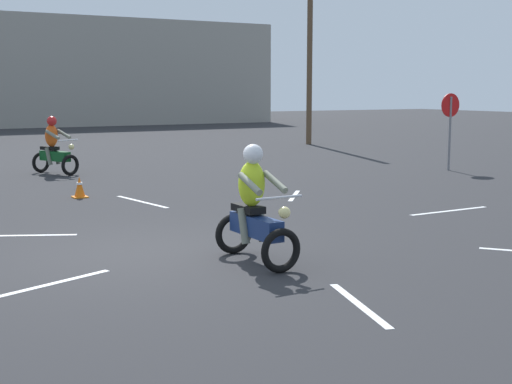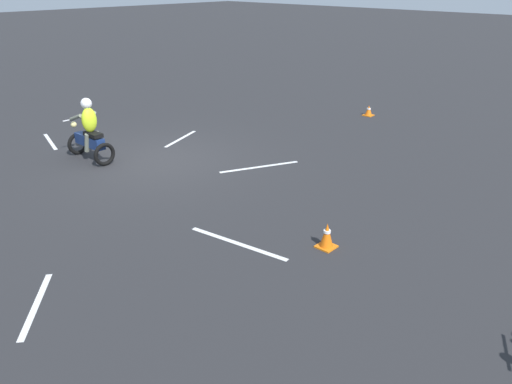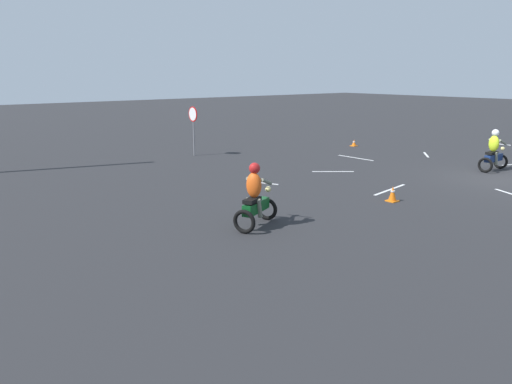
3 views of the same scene
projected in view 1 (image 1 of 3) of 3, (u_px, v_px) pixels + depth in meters
name	position (u px, v px, depth m)	size (l,w,h in m)	color
ground_plane	(141.00, 253.00, 10.54)	(120.00, 120.00, 0.00)	#28282B
motorcycle_rider_foreground	(255.00, 211.00, 9.90)	(0.70, 1.52, 1.66)	black
motorcycle_rider_background	(54.00, 149.00, 20.40)	(1.14, 1.53, 1.66)	black
stop_sign	(450.00, 116.00, 21.23)	(0.70, 0.08, 2.30)	slate
traffic_cone_near_right	(80.00, 187.00, 15.97)	(0.32, 0.32, 0.48)	orange
lane_stripe_e	(449.00, 211.00, 14.23)	(0.10, 2.03, 0.01)	silver
lane_stripe_ne	(294.00, 196.00, 16.28)	(0.10, 1.66, 0.01)	silver
lane_stripe_n	(142.00, 202.00, 15.40)	(0.10, 2.11, 0.01)	silver
lane_stripe_nw	(12.00, 236.00, 11.81)	(0.10, 2.13, 0.01)	silver
lane_stripe_w	(53.00, 283.00, 8.88)	(0.10, 1.71, 0.01)	silver
lane_stripe_s	(359.00, 304.00, 8.02)	(0.10, 1.72, 0.01)	silver
utility_pole_near	(310.00, 46.00, 31.15)	(0.24, 0.24, 8.59)	brown
building_backdrop	(35.00, 72.00, 49.00)	(32.60, 8.65, 7.20)	gray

